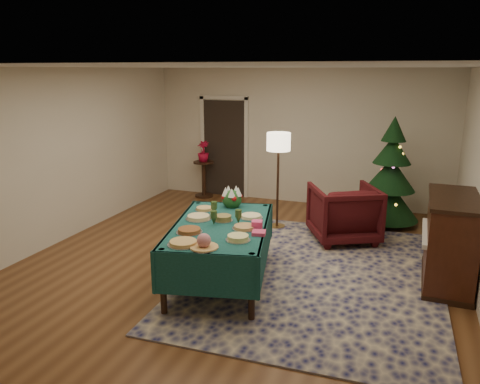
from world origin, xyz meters
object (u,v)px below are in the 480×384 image
(gift_box, at_px, (257,225))
(christmas_tree, at_px, (390,177))
(potted_plant, at_px, (203,156))
(floor_lamp, at_px, (278,148))
(buffet_table, at_px, (221,236))
(armchair, at_px, (344,210))
(side_table, at_px, (204,180))
(piano, at_px, (450,242))

(gift_box, xyz_separation_m, christmas_tree, (1.39, 3.22, 0.02))
(gift_box, xyz_separation_m, potted_plant, (-2.43, 3.77, 0.06))
(floor_lamp, bearing_deg, gift_box, -80.40)
(buffet_table, height_order, gift_box, gift_box)
(gift_box, xyz_separation_m, armchair, (0.77, 2.10, -0.34))
(armchair, xyz_separation_m, potted_plant, (-3.20, 1.67, 0.39))
(armchair, height_order, side_table, armchair)
(buffet_table, relative_size, gift_box, 17.72)
(armchair, distance_m, floor_lamp, 1.49)
(potted_plant, bearing_deg, christmas_tree, -8.18)
(gift_box, bearing_deg, side_table, 122.79)
(side_table, height_order, christmas_tree, christmas_tree)
(buffet_table, distance_m, floor_lamp, 2.47)
(floor_lamp, distance_m, side_table, 2.68)
(buffet_table, xyz_separation_m, gift_box, (0.49, -0.02, 0.21))
(piano, bearing_deg, potted_plant, 149.09)
(gift_box, xyz_separation_m, floor_lamp, (-0.40, 2.36, 0.56))
(side_table, distance_m, piano, 5.44)
(potted_plant, relative_size, piano, 0.33)
(gift_box, relative_size, christmas_tree, 0.07)
(potted_plant, bearing_deg, armchair, -27.60)
(buffet_table, xyz_separation_m, floor_lamp, (0.09, 2.34, 0.77))
(floor_lamp, bearing_deg, armchair, -12.32)
(buffet_table, xyz_separation_m, christmas_tree, (1.88, 3.21, 0.23))
(armchair, distance_m, side_table, 3.61)
(gift_box, distance_m, floor_lamp, 2.46)
(christmas_tree, bearing_deg, potted_plant, 171.82)
(side_table, relative_size, christmas_tree, 0.40)
(gift_box, height_order, christmas_tree, christmas_tree)
(buffet_table, xyz_separation_m, piano, (2.72, 0.96, -0.07))
(piano, bearing_deg, armchair, 142.62)
(floor_lamp, bearing_deg, potted_plant, 145.12)
(buffet_table, distance_m, piano, 2.89)
(gift_box, height_order, potted_plant, potted_plant)
(floor_lamp, relative_size, potted_plant, 3.79)
(christmas_tree, relative_size, piano, 1.42)
(armchair, relative_size, potted_plant, 2.29)
(gift_box, xyz_separation_m, side_table, (-2.43, 3.77, -0.46))
(christmas_tree, distance_m, piano, 2.42)
(buffet_table, height_order, floor_lamp, floor_lamp)
(floor_lamp, relative_size, christmas_tree, 0.87)
(side_table, distance_m, potted_plant, 0.52)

